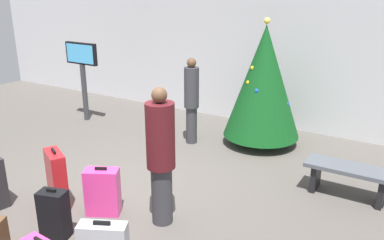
{
  "coord_description": "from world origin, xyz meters",
  "views": [
    {
      "loc": [
        3.72,
        -3.87,
        2.9
      ],
      "look_at": [
        0.56,
        1.27,
        0.9
      ],
      "focal_mm": 36.86,
      "sensor_mm": 36.0,
      "label": 1
    }
  ],
  "objects_px": {
    "traveller_1": "(192,99)",
    "suitcase_7": "(54,215)",
    "waiting_bench": "(349,175)",
    "suitcase_2": "(103,192)",
    "flight_info_kiosk": "(82,66)",
    "traveller_0": "(161,154)",
    "holiday_tree": "(264,82)",
    "suitcase_5": "(57,179)"
  },
  "relations": [
    {
      "from": "traveller_0",
      "to": "traveller_1",
      "type": "relative_size",
      "value": 1.07
    },
    {
      "from": "traveller_0",
      "to": "suitcase_2",
      "type": "relative_size",
      "value": 2.65
    },
    {
      "from": "flight_info_kiosk",
      "to": "traveller_0",
      "type": "xyz_separation_m",
      "value": [
        4.02,
        -2.56,
        -0.3
      ]
    },
    {
      "from": "waiting_bench",
      "to": "traveller_0",
      "type": "xyz_separation_m",
      "value": [
        -1.92,
        -1.95,
        0.61
      ]
    },
    {
      "from": "flight_info_kiosk",
      "to": "traveller_0",
      "type": "distance_m",
      "value": 4.77
    },
    {
      "from": "holiday_tree",
      "to": "suitcase_2",
      "type": "distance_m",
      "value": 3.74
    },
    {
      "from": "waiting_bench",
      "to": "suitcase_7",
      "type": "relative_size",
      "value": 1.85
    },
    {
      "from": "holiday_tree",
      "to": "waiting_bench",
      "type": "bearing_deg",
      "value": -34.96
    },
    {
      "from": "holiday_tree",
      "to": "flight_info_kiosk",
      "type": "xyz_separation_m",
      "value": [
        -4.05,
        -0.72,
        0.01
      ]
    },
    {
      "from": "waiting_bench",
      "to": "traveller_1",
      "type": "height_order",
      "value": "traveller_1"
    },
    {
      "from": "traveller_0",
      "to": "traveller_1",
      "type": "distance_m",
      "value": 2.85
    },
    {
      "from": "suitcase_5",
      "to": "traveller_0",
      "type": "bearing_deg",
      "value": 15.16
    },
    {
      "from": "flight_info_kiosk",
      "to": "waiting_bench",
      "type": "xyz_separation_m",
      "value": [
        5.94,
        -0.6,
        -0.91
      ]
    },
    {
      "from": "traveller_1",
      "to": "suitcase_5",
      "type": "distance_m",
      "value": 3.08
    },
    {
      "from": "holiday_tree",
      "to": "traveller_1",
      "type": "bearing_deg",
      "value": -150.6
    },
    {
      "from": "traveller_1",
      "to": "suitcase_5",
      "type": "height_order",
      "value": "traveller_1"
    },
    {
      "from": "waiting_bench",
      "to": "traveller_1",
      "type": "bearing_deg",
      "value": 168.01
    },
    {
      "from": "traveller_1",
      "to": "suitcase_2",
      "type": "distance_m",
      "value": 2.94
    },
    {
      "from": "flight_info_kiosk",
      "to": "waiting_bench",
      "type": "relative_size",
      "value": 1.46
    },
    {
      "from": "suitcase_2",
      "to": "suitcase_7",
      "type": "relative_size",
      "value": 1.04
    },
    {
      "from": "traveller_1",
      "to": "suitcase_7",
      "type": "distance_m",
      "value": 3.63
    },
    {
      "from": "traveller_0",
      "to": "traveller_1",
      "type": "height_order",
      "value": "traveller_0"
    },
    {
      "from": "suitcase_2",
      "to": "holiday_tree",
      "type": "bearing_deg",
      "value": 76.77
    },
    {
      "from": "holiday_tree",
      "to": "flight_info_kiosk",
      "type": "distance_m",
      "value": 4.11
    },
    {
      "from": "traveller_0",
      "to": "suitcase_5",
      "type": "xyz_separation_m",
      "value": [
        -1.51,
        -0.41,
        -0.56
      ]
    },
    {
      "from": "traveller_1",
      "to": "suitcase_7",
      "type": "height_order",
      "value": "traveller_1"
    },
    {
      "from": "traveller_0",
      "to": "holiday_tree",
      "type": "bearing_deg",
      "value": 89.46
    },
    {
      "from": "waiting_bench",
      "to": "holiday_tree",
      "type": "bearing_deg",
      "value": 145.04
    },
    {
      "from": "waiting_bench",
      "to": "suitcase_2",
      "type": "xyz_separation_m",
      "value": [
        -2.72,
        -2.21,
        -0.02
      ]
    },
    {
      "from": "holiday_tree",
      "to": "traveller_1",
      "type": "distance_m",
      "value": 1.41
    },
    {
      "from": "traveller_0",
      "to": "suitcase_2",
      "type": "height_order",
      "value": "traveller_0"
    },
    {
      "from": "traveller_0",
      "to": "waiting_bench",
      "type": "bearing_deg",
      "value": 45.44
    },
    {
      "from": "flight_info_kiosk",
      "to": "suitcase_7",
      "type": "xyz_separation_m",
      "value": [
        3.1,
        -3.52,
        -0.95
      ]
    },
    {
      "from": "holiday_tree",
      "to": "waiting_bench",
      "type": "height_order",
      "value": "holiday_tree"
    },
    {
      "from": "holiday_tree",
      "to": "suitcase_5",
      "type": "distance_m",
      "value": 4.08
    },
    {
      "from": "flight_info_kiosk",
      "to": "traveller_0",
      "type": "height_order",
      "value": "traveller_0"
    },
    {
      "from": "traveller_1",
      "to": "waiting_bench",
      "type": "bearing_deg",
      "value": -11.99
    },
    {
      "from": "suitcase_2",
      "to": "suitcase_5",
      "type": "relative_size",
      "value": 0.82
    },
    {
      "from": "suitcase_7",
      "to": "traveller_1",
      "type": "bearing_deg",
      "value": 93.87
    },
    {
      "from": "waiting_bench",
      "to": "suitcase_5",
      "type": "distance_m",
      "value": 4.17
    },
    {
      "from": "flight_info_kiosk",
      "to": "suitcase_2",
      "type": "xyz_separation_m",
      "value": [
        3.22,
        -2.81,
        -0.93
      ]
    },
    {
      "from": "suitcase_7",
      "to": "waiting_bench",
      "type": "bearing_deg",
      "value": 45.78
    }
  ]
}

